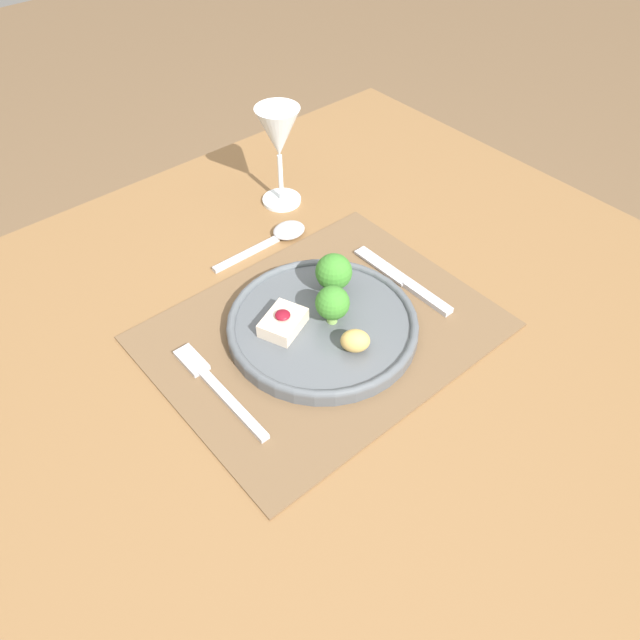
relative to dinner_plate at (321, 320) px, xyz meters
name	(u,v)px	position (x,y,z in m)	size (l,w,h in m)	color
ground_plane	(322,570)	(0.00, 0.00, -0.80)	(8.00, 8.00, 0.00)	brown
dining_table	(322,383)	(0.00, 0.00, -0.13)	(1.13, 0.99, 0.78)	brown
placemat	(323,331)	(0.00, 0.00, -0.02)	(0.44, 0.34, 0.00)	brown
dinner_plate	(321,320)	(0.00, 0.00, 0.00)	(0.26, 0.26, 0.08)	#4C5156
fork	(214,384)	(-0.17, 0.01, -0.01)	(0.02, 0.18, 0.01)	#B2B2B7
knife	(408,284)	(0.15, -0.02, -0.01)	(0.02, 0.18, 0.01)	#B2B2B7
spoon	(281,234)	(0.09, 0.20, -0.01)	(0.17, 0.04, 0.02)	#B2B2B7
wine_glass_near	(279,137)	(0.15, 0.28, 0.10)	(0.07, 0.07, 0.17)	white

